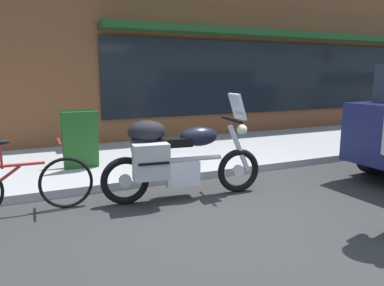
% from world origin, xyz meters
% --- Properties ---
extents(ground_plane, '(80.00, 80.00, 0.00)m').
position_xyz_m(ground_plane, '(0.00, 0.00, 0.00)').
color(ground_plane, '#2D2D2D').
extents(storefront_building, '(23.02, 0.90, 5.52)m').
position_xyz_m(storefront_building, '(7.51, 4.64, 2.71)').
color(storefront_building, brown).
rests_on(storefront_building, ground_plane).
extents(touring_motorcycle, '(2.20, 0.63, 1.39)m').
position_xyz_m(touring_motorcycle, '(-0.34, 0.66, 0.60)').
color(touring_motorcycle, black).
rests_on(touring_motorcycle, ground_plane).
extents(parked_bicycle, '(1.65, 0.48, 0.91)m').
position_xyz_m(parked_bicycle, '(-2.19, 0.95, 0.36)').
color(parked_bicycle, black).
rests_on(parked_bicycle, ground_plane).
extents(sandwich_board_sign, '(0.55, 0.42, 0.94)m').
position_xyz_m(sandwich_board_sign, '(-1.29, 2.42, 0.60)').
color(sandwich_board_sign, '#1E511E').
rests_on(sandwich_board_sign, sidewalk_curb).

